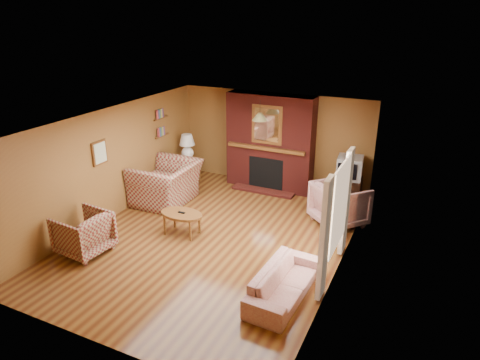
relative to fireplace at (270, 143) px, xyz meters
The scene contains 20 objects.
floor 3.21m from the fireplace, 90.00° to the right, with size 6.50×6.50×0.00m, color #4B2410.
ceiling 3.22m from the fireplace, 90.00° to the right, with size 6.50×6.50×0.00m, color white.
wall_back 0.27m from the fireplace, 90.00° to the left, with size 6.50×6.50×0.00m, color brown.
wall_front 6.23m from the fireplace, 90.00° to the right, with size 6.50×6.50×0.00m, color brown.
wall_left 3.89m from the fireplace, 129.95° to the right, with size 6.50×6.50×0.00m, color brown.
wall_right 3.89m from the fireplace, 50.05° to the right, with size 6.50×6.50×0.00m, color brown.
fireplace is the anchor object (origin of this frame).
window_right 4.02m from the fireplace, 52.40° to the right, with size 0.10×1.85×2.00m.
bookshelf 2.72m from the fireplace, 156.05° to the right, with size 0.09×0.55×0.71m.
botanical_print 4.12m from the fireplace, 126.90° to the right, with size 0.05×0.40×0.50m.
pendant_light 1.07m from the fireplace, 90.00° to the right, with size 0.36×0.36×0.48m.
plaid_loveseat 2.75m from the fireplace, 134.12° to the right, with size 1.48×1.29×0.96m, color maroon.
plaid_armchair 4.95m from the fireplace, 113.53° to the right, with size 0.85×0.88×0.80m, color maroon.
floral_sofa 4.66m from the fireplace, 65.40° to the right, with size 1.71×0.67×0.50m, color #B9A590.
floral_armchair 2.56m from the fireplace, 31.10° to the right, with size 0.97×1.00×0.91m, color #B9A590.
coffee_table 3.26m from the fireplace, 102.20° to the right, with size 0.90×0.56×0.49m.
side_table 2.33m from the fireplace, 165.71° to the right, with size 0.47×0.47×0.63m, color brown.
table_lamp 2.17m from the fireplace, 165.71° to the right, with size 0.40×0.40×0.66m.
tv_stand 2.23m from the fireplace, ahead, with size 0.59×0.54×0.65m, color black.
crt_tv 2.08m from the fireplace, ahead, with size 0.62×0.61×0.52m.
Camera 1 is at (3.70, -6.62, 4.27)m, focal length 32.00 mm.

